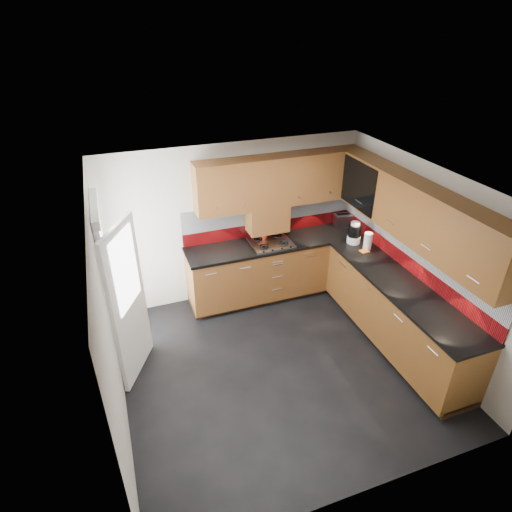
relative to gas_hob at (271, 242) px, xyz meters
name	(u,v)px	position (x,y,z in m)	size (l,w,h in m)	color
room	(283,264)	(-0.45, -1.47, 0.54)	(4.00, 3.80, 2.64)	black
base_cabinets	(330,290)	(0.62, -0.75, -0.52)	(2.70, 3.20, 0.95)	#623015
countertop	(332,262)	(0.60, -0.77, -0.04)	(2.72, 3.22, 0.04)	black
backsplash	(340,234)	(0.83, -0.54, 0.25)	(2.70, 3.20, 0.54)	maroon
upper_cabinets	(348,196)	(0.78, -0.69, 0.88)	(2.50, 3.20, 0.72)	#623015
extractor_hood	(267,218)	(0.00, 0.17, 0.32)	(0.60, 0.33, 0.40)	#623015
glass_cabinet	(368,183)	(1.26, -0.40, 0.91)	(0.32, 0.80, 0.66)	black
back_door	(118,294)	(-2.23, -0.72, 0.08)	(0.42, 1.19, 2.04)	white
gas_hob	(271,242)	(0.00, 0.00, 0.00)	(0.61, 0.53, 0.05)	silver
utensil_pot	(263,233)	(-0.05, 0.20, 0.08)	(0.11, 0.11, 0.41)	red
toaster	(343,220)	(1.30, 0.18, 0.08)	(0.30, 0.21, 0.20)	silver
food_processor	(354,233)	(1.16, -0.39, 0.14)	(0.20, 0.20, 0.33)	white
paper_towel	(368,241)	(1.25, -0.62, 0.11)	(0.12, 0.12, 0.25)	white
orange_cloth	(365,251)	(1.16, -0.69, -0.01)	(0.12, 0.11, 0.01)	orange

